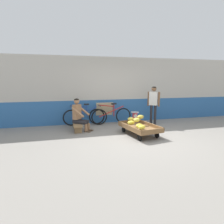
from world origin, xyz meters
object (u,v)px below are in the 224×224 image
object	(u,v)px
vendor_seated	(79,115)
shopping_bag	(141,127)
customer_adult	(154,101)
banana_cart	(140,128)
bicycle_far_left	(111,116)
low_bench	(77,125)
weighing_scale	(135,116)
plastic_crate	(135,123)
bicycle_near_left	(84,116)
sign_board	(104,113)

from	to	relation	value
vendor_seated	shopping_bag	world-z (taller)	vendor_seated
customer_adult	banana_cart	bearing A→B (deg)	-132.06
bicycle_far_left	low_bench	bearing A→B (deg)	-156.14
weighing_scale	customer_adult	bearing A→B (deg)	13.13
banana_cart	plastic_crate	bearing A→B (deg)	77.65
bicycle_far_left	bicycle_near_left	bearing A→B (deg)	174.09
bicycle_near_left	banana_cart	bearing A→B (deg)	-49.40
customer_adult	shopping_bag	xyz separation A→B (m)	(-0.75, -0.59, -0.83)
bicycle_far_left	customer_adult	size ratio (longest dim) A/B	1.09
vendor_seated	customer_adult	xyz separation A→B (m)	(2.91, 0.12, 0.38)
bicycle_far_left	sign_board	distance (m)	0.40
vendor_seated	bicycle_near_left	size ratio (longest dim) A/B	0.69
low_bench	bicycle_far_left	xyz separation A→B (m)	(1.42, 0.63, 0.15)
low_bench	plastic_crate	size ratio (longest dim) A/B	3.07
low_bench	shopping_bag	size ratio (longest dim) A/B	4.61
sign_board	shopping_bag	xyz separation A→B (m)	(1.04, -1.46, -0.31)
bicycle_far_left	plastic_crate	bearing A→B (deg)	-46.78
banana_cart	low_bench	bearing A→B (deg)	149.77
bicycle_far_left	sign_board	world-z (taller)	sign_board
bicycle_far_left	customer_adult	distance (m)	1.77
weighing_scale	bicycle_far_left	world-z (taller)	bicycle_far_left
banana_cart	low_bench	xyz separation A→B (m)	(-1.92, 1.12, -0.04)
plastic_crate	bicycle_near_left	distance (m)	2.02
plastic_crate	shopping_bag	distance (m)	0.40
vendor_seated	bicycle_near_left	bearing A→B (deg)	72.20
sign_board	shopping_bag	size ratio (longest dim) A/B	3.62
weighing_scale	bicycle_near_left	xyz separation A→B (m)	(-1.81, 0.87, -0.10)
banana_cart	weighing_scale	size ratio (longest dim) A/B	5.22
sign_board	shopping_bag	distance (m)	1.82
weighing_scale	banana_cart	bearing A→B (deg)	-102.36
plastic_crate	sign_board	bearing A→B (deg)	131.31
bicycle_far_left	sign_board	xyz separation A→B (m)	(-0.23, 0.31, 0.08)
vendor_seated	bicycle_near_left	distance (m)	0.86
vendor_seated	sign_board	world-z (taller)	vendor_seated
low_bench	customer_adult	world-z (taller)	customer_adult
bicycle_far_left	shopping_bag	distance (m)	1.43
vendor_seated	shopping_bag	distance (m)	2.26
plastic_crate	customer_adult	xyz separation A→B (m)	(0.85, 0.20, 0.80)
banana_cart	weighing_scale	xyz separation A→B (m)	(0.22, 0.98, 0.21)
vendor_seated	weighing_scale	size ratio (longest dim) A/B	3.80
plastic_crate	weighing_scale	xyz separation A→B (m)	(0.00, -0.00, 0.30)
banana_cart	low_bench	world-z (taller)	banana_cart
low_bench	customer_adult	size ratio (longest dim) A/B	0.72
plastic_crate	sign_board	xyz separation A→B (m)	(-0.95, 1.08, 0.28)
vendor_seated	bicycle_far_left	size ratio (longest dim) A/B	0.69
bicycle_near_left	sign_board	world-z (taller)	sign_board
customer_adult	sign_board	bearing A→B (deg)	153.94
banana_cart	bicycle_far_left	distance (m)	1.82
low_bench	customer_adult	bearing A→B (deg)	1.23
bicycle_far_left	customer_adult	xyz separation A→B (m)	(1.57, -0.56, 0.60)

